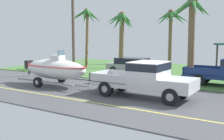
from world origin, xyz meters
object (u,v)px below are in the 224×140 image
at_px(boat_on_trailer, 55,69).
at_px(palm_tree_mid, 87,20).
at_px(palm_tree_near_right, 122,24).
at_px(palm_tree_far_left, 121,26).
at_px(pickup_truck_towing, 148,78).
at_px(parked_sedan_far, 134,66).
at_px(palm_tree_near_left, 191,21).
at_px(utility_pole, 73,20).
at_px(palm_tree_far_right, 171,24).

distance_m(boat_on_trailer, palm_tree_mid, 10.43).
height_order(palm_tree_near_right, palm_tree_far_left, palm_tree_far_left).
height_order(pickup_truck_towing, palm_tree_far_left, palm_tree_far_left).
bearing_deg(parked_sedan_far, palm_tree_mid, 166.84).
xyz_separation_m(boat_on_trailer, palm_tree_far_left, (-3.23, 13.86, 3.30)).
distance_m(pickup_truck_towing, palm_tree_mid, 14.41).
distance_m(palm_tree_near_left, palm_tree_mid, 12.19).
bearing_deg(palm_tree_far_left, palm_tree_near_left, -40.93).
distance_m(pickup_truck_towing, palm_tree_far_left, 17.30).
xyz_separation_m(pickup_truck_towing, parked_sedan_far, (-4.75, 7.40, -0.37)).
xyz_separation_m(parked_sedan_far, palm_tree_near_right, (-3.12, 3.41, 3.77)).
xyz_separation_m(boat_on_trailer, utility_pole, (-2.33, 4.56, 3.46)).
bearing_deg(palm_tree_far_left, palm_tree_near_right, -57.58).
distance_m(parked_sedan_far, palm_tree_near_left, 6.98).
height_order(boat_on_trailer, parked_sedan_far, boat_on_trailer).
bearing_deg(palm_tree_near_right, parked_sedan_far, -47.56).
xyz_separation_m(palm_tree_far_right, utility_pole, (-5.18, -8.76, 0.13)).
distance_m(pickup_truck_towing, palm_tree_far_right, 14.24).
height_order(boat_on_trailer, palm_tree_far_left, palm_tree_far_left).
distance_m(palm_tree_near_right, palm_tree_far_left, 3.62).
relative_size(boat_on_trailer, palm_tree_far_left, 1.02).
distance_m(palm_tree_far_right, utility_pole, 10.18).
bearing_deg(boat_on_trailer, palm_tree_mid, 115.55).
xyz_separation_m(palm_tree_mid, palm_tree_far_left, (0.98, 5.05, -0.37)).
bearing_deg(palm_tree_far_right, palm_tree_near_right, -148.63).
bearing_deg(palm_tree_far_left, palm_tree_far_right, -5.02).
height_order(palm_tree_far_left, palm_tree_far_right, palm_tree_far_left).
bearing_deg(palm_tree_near_left, palm_tree_near_right, 144.75).
bearing_deg(palm_tree_far_left, parked_sedan_far, -51.96).
height_order(palm_tree_near_left, palm_tree_far_right, palm_tree_far_right).
relative_size(palm_tree_near_left, palm_tree_far_right, 0.98).
relative_size(pickup_truck_towing, palm_tree_near_left, 0.98).
xyz_separation_m(palm_tree_near_left, palm_tree_far_right, (-4.42, 8.57, 0.27)).
relative_size(palm_tree_near_right, palm_tree_far_left, 0.96).
distance_m(boat_on_trailer, utility_pole, 6.18).
bearing_deg(palm_tree_far_left, pickup_truck_towing, -54.73).
xyz_separation_m(palm_tree_near_left, utility_pole, (-9.60, -0.19, 0.40)).
relative_size(palm_tree_near_left, palm_tree_mid, 0.97).
relative_size(parked_sedan_far, palm_tree_mid, 0.77).
distance_m(boat_on_trailer, palm_tree_far_right, 14.03).
xyz_separation_m(pickup_truck_towing, palm_tree_near_left, (0.70, 4.75, 3.10)).
relative_size(pickup_truck_towing, boat_on_trailer, 0.95).
height_order(boat_on_trailer, palm_tree_mid, palm_tree_mid).
bearing_deg(palm_tree_near_left, parked_sedan_far, 154.11).
height_order(palm_tree_far_right, utility_pole, utility_pole).
xyz_separation_m(boat_on_trailer, palm_tree_near_right, (-1.29, 10.80, 3.36)).
xyz_separation_m(pickup_truck_towing, boat_on_trailer, (-6.57, -0.00, 0.05)).
height_order(parked_sedan_far, palm_tree_mid, palm_tree_mid).
bearing_deg(pickup_truck_towing, parked_sedan_far, 122.68).
bearing_deg(boat_on_trailer, parked_sedan_far, 76.13).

